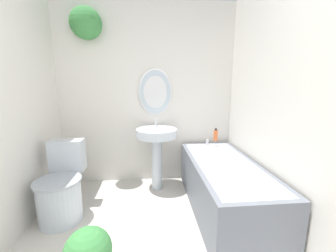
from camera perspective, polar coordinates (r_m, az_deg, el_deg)
name	(u,v)px	position (r m, az deg, el deg)	size (l,w,h in m)	color
wall_back	(141,87)	(2.82, -7.58, 10.64)	(2.44, 0.37, 2.40)	silver
wall_right	(289,102)	(2.02, 30.51, 5.76)	(0.06, 2.46, 2.40)	silver
toilet	(62,190)	(2.43, -27.40, -15.38)	(0.44, 0.60, 0.76)	silver
pedestal_sink	(157,143)	(2.61, -3.17, -4.66)	(0.52, 0.52, 0.90)	silver
bathtub	(224,185)	(2.39, 15.19, -15.55)	(0.68, 1.54, 0.61)	slate
shampoo_bottle	(216,135)	(2.82, 13.06, -2.46)	(0.06, 0.06, 0.17)	#DB6633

